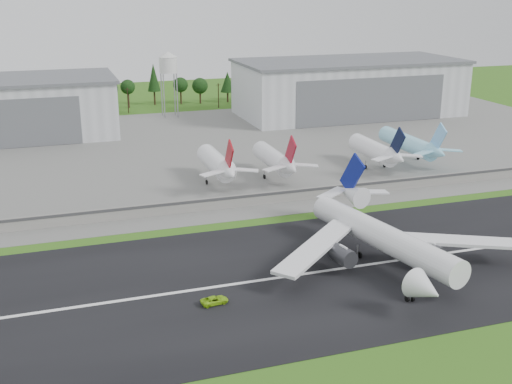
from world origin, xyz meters
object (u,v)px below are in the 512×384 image
object	(u,v)px
ground_vehicle	(215,300)
parked_jet_red_b	(277,160)
parked_jet_navy	(378,151)
main_airliner	(383,243)
parked_jet_red_a	(219,165)
parked_jet_skyblue	(413,144)

from	to	relation	value
ground_vehicle	parked_jet_red_b	distance (m)	83.42
parked_jet_red_b	parked_jet_navy	bearing A→B (deg)	0.02
main_airliner	parked_jet_red_a	size ratio (longest dim) A/B	1.88
main_airliner	parked_jet_red_b	size ratio (longest dim) A/B	1.88
parked_jet_red_a	parked_jet_red_b	size ratio (longest dim) A/B	1.00
parked_jet_red_a	parked_jet_skyblue	distance (m)	69.68
parked_jet_red_a	parked_jet_skyblue	world-z (taller)	parked_jet_red_a
main_airliner	parked_jet_skyblue	world-z (taller)	main_airliner
main_airliner	ground_vehicle	xyz separation A→B (m)	(-39.15, -6.43, -4.05)
ground_vehicle	parked_jet_navy	size ratio (longest dim) A/B	0.17
parked_jet_skyblue	main_airliner	bearing A→B (deg)	-125.36
main_airliner	parked_jet_skyblue	xyz separation A→B (m)	(51.09, 71.99, 1.23)
parked_jet_red_a	parked_jet_navy	distance (m)	53.62
parked_jet_red_b	parked_jet_skyblue	world-z (taller)	parked_jet_skyblue
ground_vehicle	parked_jet_skyblue	distance (m)	119.67
main_airliner	parked_jet_navy	distance (m)	75.69
parked_jet_red_a	parked_jet_navy	bearing A→B (deg)	-0.02
ground_vehicle	parked_jet_skyblue	world-z (taller)	parked_jet_skyblue
main_airliner	parked_jet_red_a	xyz separation A→B (m)	(-18.42, 67.01, 1.45)
parked_jet_red_a	parked_jet_red_b	distance (m)	18.53
parked_jet_red_b	main_airliner	bearing A→B (deg)	-90.09
main_airliner	parked_jet_red_a	distance (m)	69.51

